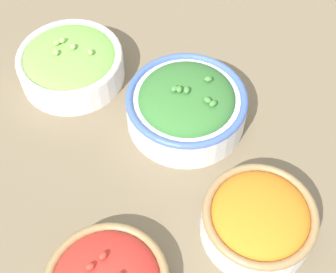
{
  "coord_description": "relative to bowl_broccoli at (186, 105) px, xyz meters",
  "views": [
    {
      "loc": [
        -0.39,
        0.11,
        0.61
      ],
      "look_at": [
        0.0,
        0.0,
        0.03
      ],
      "focal_mm": 50.0,
      "sensor_mm": 36.0,
      "label": 1
    }
  ],
  "objects": [
    {
      "name": "ground_plane",
      "position": [
        -0.05,
        0.04,
        -0.04
      ],
      "size": [
        3.0,
        3.0,
        0.0
      ],
      "primitive_type": "plane",
      "color": "#75664C"
    },
    {
      "name": "bowl_carrots",
      "position": [
        -0.21,
        -0.04,
        -0.0
      ],
      "size": [
        0.15,
        0.15,
        0.07
      ],
      "color": "white",
      "rests_on": "ground_plane"
    },
    {
      "name": "bowl_broccoli",
      "position": [
        0.0,
        0.0,
        0.0
      ],
      "size": [
        0.19,
        0.19,
        0.09
      ],
      "color": "white",
      "rests_on": "ground_plane"
    },
    {
      "name": "bowl_lettuce",
      "position": [
        0.14,
        0.16,
        -0.0
      ],
      "size": [
        0.18,
        0.18,
        0.07
      ],
      "color": "white",
      "rests_on": "ground_plane"
    }
  ]
}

